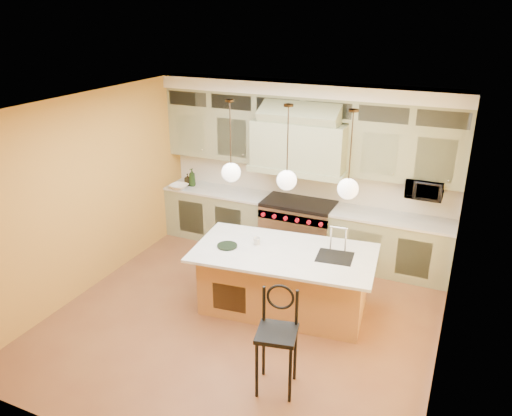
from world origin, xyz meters
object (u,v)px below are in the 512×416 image
at_px(counter_stool, 277,334).
at_px(microwave, 425,188).
at_px(kitchen_island, 285,279).
at_px(range, 298,228).

bearing_deg(counter_stool, microwave, 60.74).
bearing_deg(kitchen_island, counter_stool, -78.25).
distance_m(range, counter_stool, 3.32).
height_order(counter_stool, microwave, microwave).
xyz_separation_m(range, microwave, (1.95, 0.11, 0.96)).
distance_m(range, kitchen_island, 1.74).
xyz_separation_m(range, kitchen_island, (0.41, -1.70, -0.01)).
relative_size(range, kitchen_island, 0.47).
bearing_deg(microwave, range, -176.88).
bearing_deg(range, kitchen_island, -76.55).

